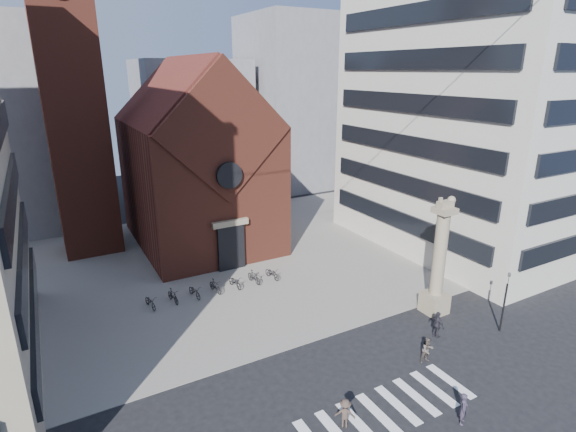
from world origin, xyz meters
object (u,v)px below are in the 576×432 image
object	(u,v)px
scooter_0	(150,302)
traffic_light	(505,301)
pedestrian_1	(427,350)
lion_column	(438,268)
pedestrian_2	(437,325)
pedestrian_0	(464,409)

from	to	relation	value
scooter_0	traffic_light	bearing A→B (deg)	-45.96
pedestrian_1	scooter_0	size ratio (longest dim) A/B	0.91
lion_column	pedestrian_2	world-z (taller)	lion_column
lion_column	traffic_light	bearing A→B (deg)	-63.54
traffic_light	pedestrian_2	bearing A→B (deg)	159.86
traffic_light	scooter_0	size ratio (longest dim) A/B	2.38
pedestrian_0	pedestrian_1	xyz separation A→B (m)	(2.08, 4.44, -0.03)
pedestrian_0	pedestrian_2	distance (m)	7.60
traffic_light	pedestrian_2	size ratio (longest dim) A/B	2.35
pedestrian_0	pedestrian_1	bearing A→B (deg)	31.95
traffic_light	scooter_0	world-z (taller)	traffic_light
pedestrian_1	pedestrian_2	size ratio (longest dim) A/B	0.90
pedestrian_0	pedestrian_2	xyz separation A→B (m)	(4.59, 6.06, 0.06)
traffic_light	pedestrian_2	xyz separation A→B (m)	(-4.29, 1.57, -1.37)
pedestrian_1	lion_column	bearing A→B (deg)	47.82
pedestrian_0	traffic_light	bearing A→B (deg)	-6.09
pedestrian_1	traffic_light	bearing A→B (deg)	8.06
pedestrian_1	scooter_0	xyz separation A→B (m)	(-13.01, 14.49, -0.30)
pedestrian_0	pedestrian_1	distance (m)	4.91
lion_column	traffic_light	size ratio (longest dim) A/B	2.02
lion_column	pedestrian_1	world-z (taller)	lion_column
traffic_light	pedestrian_1	world-z (taller)	traffic_light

